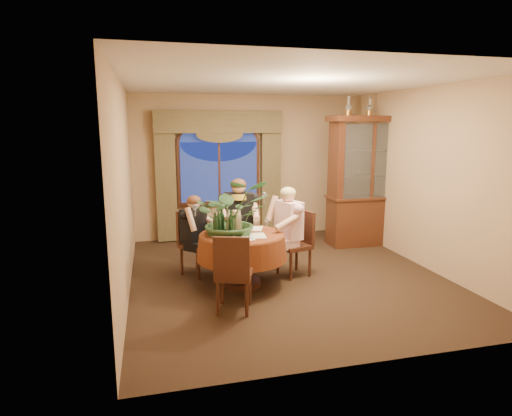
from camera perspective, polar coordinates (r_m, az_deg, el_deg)
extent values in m
plane|color=black|center=(6.51, 4.00, -8.93)|extent=(5.00, 5.00, 0.00)
plane|color=#A0805F|center=(8.57, -1.04, 5.50)|extent=(4.50, 0.00, 4.50)
plane|color=#A0805F|center=(7.20, 21.50, 3.72)|extent=(0.00, 5.00, 5.00)
plane|color=white|center=(6.15, 4.36, 16.42)|extent=(5.00, 5.00, 0.00)
cube|color=#4F4429|center=(8.27, -11.94, 3.54)|extent=(0.38, 0.14, 2.32)
cube|color=#4F4429|center=(8.59, 1.95, 4.03)|extent=(0.38, 0.14, 2.32)
cylinder|color=maroon|center=(5.98, -1.87, -6.92)|extent=(1.41, 1.41, 0.75)
cube|color=#3A1A0E|center=(8.20, 14.44, 3.44)|extent=(1.47, 0.58, 2.38)
cube|color=black|center=(6.39, 5.10, -4.81)|extent=(0.52, 0.52, 0.96)
cube|color=black|center=(6.82, -2.09, -3.76)|extent=(0.49, 0.49, 0.96)
cube|color=black|center=(6.46, -7.81, -4.68)|extent=(0.59, 0.59, 0.96)
cube|color=black|center=(5.18, -2.95, -8.58)|extent=(0.53, 0.53, 0.96)
imported|color=#315932|center=(5.81, -3.24, 2.81)|extent=(1.01, 1.13, 0.88)
imported|color=#46592F|center=(5.86, -1.51, -3.22)|extent=(0.17, 0.17, 0.05)
cylinder|color=black|center=(5.51, -2.58, -4.30)|extent=(0.34, 0.34, 0.02)
cylinder|color=black|center=(5.67, -5.43, -2.30)|extent=(0.07, 0.07, 0.33)
cylinder|color=black|center=(5.94, -4.57, -1.68)|extent=(0.07, 0.07, 0.33)
cylinder|color=black|center=(5.76, -5.00, -2.08)|extent=(0.07, 0.07, 0.33)
cylinder|color=tan|center=(5.87, -5.42, -1.84)|extent=(0.07, 0.07, 0.33)
cylinder|color=tan|center=(5.86, -3.68, -1.85)|extent=(0.07, 0.07, 0.33)
cylinder|color=black|center=(5.77, -3.34, -2.04)|extent=(0.07, 0.07, 0.33)
cube|color=white|center=(5.75, 0.20, -3.71)|extent=(0.24, 0.32, 0.00)
cube|color=white|center=(6.15, -0.16, -2.75)|extent=(0.30, 0.35, 0.00)
cube|color=white|center=(5.62, -1.73, -4.06)|extent=(0.29, 0.35, 0.00)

